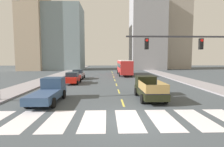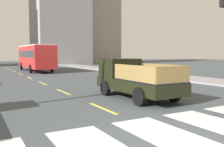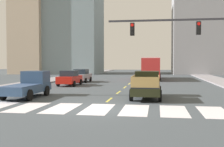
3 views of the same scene
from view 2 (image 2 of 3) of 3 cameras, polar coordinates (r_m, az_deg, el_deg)
The scene contains 15 objects.
ground_plane at distance 7.03m, azimuth 13.22°, elevation -13.97°, with size 160.00×160.00×0.00m, color #41484E.
sidewalk_right at distance 28.25m, azimuth 6.38°, elevation 0.12°, with size 3.58×110.00×0.15m, color gray.
crosswalk_stripe_4 at distance 7.03m, azimuth 13.23°, elevation -13.94°, with size 1.50×3.85×0.01m, color silver.
crosswalk_stripe_5 at distance 8.56m, azimuth 24.01°, elevation -10.86°, with size 1.50×3.85×0.01m, color silver.
lane_dash_0 at distance 10.23m, azimuth -2.21°, elevation -7.99°, with size 0.16×2.40×0.01m, color #D9C848.
lane_dash_1 at distance 14.79m, azimuth -11.07°, elevation -4.19°, with size 0.16×2.40×0.01m, color #D9C848.
lane_dash_2 at distance 19.56m, azimuth -15.65°, elevation -2.16°, with size 0.16×2.40×0.01m, color #D9C848.
lane_dash_3 at distance 24.43m, azimuth -18.41°, elevation -0.93°, with size 0.16×2.40×0.01m, color #D9C848.
lane_dash_4 at distance 29.34m, azimuth -20.25°, elevation -0.11°, with size 0.16×2.40×0.01m, color #D9C848.
lane_dash_5 at distance 34.27m, azimuth -21.56°, elevation 0.47°, with size 0.16×2.40×0.01m, color #D9C848.
lane_dash_6 at distance 39.23m, azimuth -22.54°, elevation 0.91°, with size 0.16×2.40×0.01m, color #D9C848.
lane_dash_7 at distance 44.19m, azimuth -23.30°, elevation 1.25°, with size 0.16×2.40×0.01m, color #D9C848.
pickup_stakebed at distance 12.78m, azimuth 4.72°, elevation -1.26°, with size 2.18×5.20×1.96m.
city_bus at distance 33.49m, azimuth -17.13°, elevation 3.84°, with size 2.72×10.80×3.32m.
block_mid_right at distance 56.44m, azimuth -11.95°, elevation 14.66°, with size 10.92×10.14×24.55m, color gray.
Camera 2 is at (-4.53, -4.90, 2.21)m, focal length 39.79 mm.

